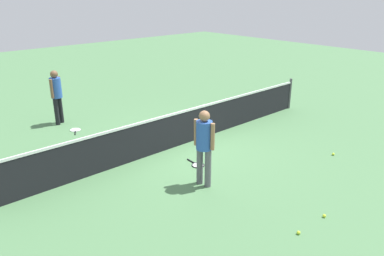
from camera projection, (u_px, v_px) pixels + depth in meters
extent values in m
plane|color=#4C7A4C|center=(183.00, 144.00, 10.54)|extent=(40.00, 40.00, 0.00)
cylinder|color=#4C4C51|center=(290.00, 94.00, 13.49)|extent=(0.09, 0.09, 1.07)
cube|color=black|center=(183.00, 129.00, 10.38)|extent=(10.00, 0.02, 0.91)
cube|color=white|center=(182.00, 112.00, 10.21)|extent=(10.00, 0.04, 0.06)
cylinder|color=#595960|center=(200.00, 166.00, 8.31)|extent=(0.16, 0.16, 0.85)
cylinder|color=#595960|center=(208.00, 168.00, 8.18)|extent=(0.16, 0.16, 0.85)
cylinder|color=#2D59B2|center=(204.00, 135.00, 7.99)|extent=(0.39, 0.39, 0.62)
cylinder|color=#9E704C|center=(196.00, 132.00, 8.11)|extent=(0.10, 0.10, 0.58)
cylinder|color=#9E704C|center=(213.00, 137.00, 7.86)|extent=(0.10, 0.10, 0.58)
sphere|color=#9E704C|center=(204.00, 116.00, 7.84)|extent=(0.27, 0.27, 0.23)
cylinder|color=black|center=(61.00, 110.00, 12.09)|extent=(0.19, 0.19, 0.85)
cylinder|color=black|center=(57.00, 112.00, 11.89)|extent=(0.19, 0.19, 0.85)
cylinder|color=#2D59B2|center=(56.00, 88.00, 11.74)|extent=(0.47, 0.47, 0.62)
cylinder|color=brown|center=(60.00, 86.00, 11.92)|extent=(0.12, 0.12, 0.58)
cylinder|color=brown|center=(52.00, 89.00, 11.53)|extent=(0.12, 0.12, 0.58)
sphere|color=brown|center=(54.00, 74.00, 11.59)|extent=(0.32, 0.32, 0.23)
torus|color=black|center=(198.00, 165.00, 9.27)|extent=(0.34, 0.34, 0.02)
cylinder|color=silver|center=(198.00, 165.00, 9.27)|extent=(0.29, 0.29, 0.00)
cylinder|color=black|center=(191.00, 161.00, 9.48)|extent=(0.05, 0.28, 0.03)
torus|color=white|center=(75.00, 130.00, 11.56)|extent=(0.42, 0.42, 0.02)
cylinder|color=silver|center=(75.00, 130.00, 11.56)|extent=(0.36, 0.36, 0.00)
cylinder|color=black|center=(75.00, 133.00, 11.30)|extent=(0.16, 0.26, 0.03)
sphere|color=#C6E033|center=(333.00, 154.00, 9.83)|extent=(0.07, 0.07, 0.07)
sphere|color=#C6E033|center=(324.00, 216.00, 7.19)|extent=(0.07, 0.07, 0.07)
sphere|color=#C6E033|center=(299.00, 233.00, 6.70)|extent=(0.07, 0.07, 0.07)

